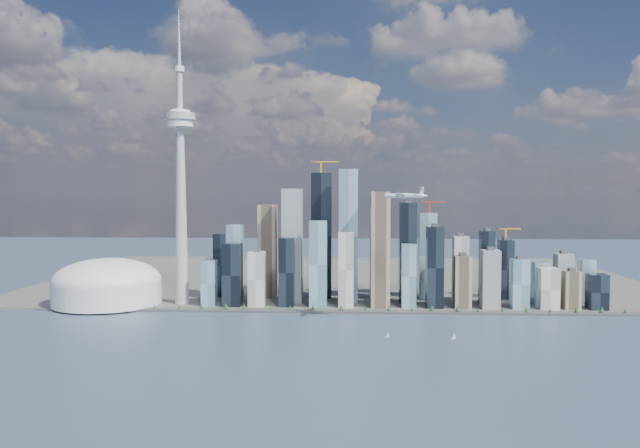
{
  "coord_description": "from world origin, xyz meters",
  "views": [
    {
      "loc": [
        20.77,
        -847.98,
        215.37
      ],
      "look_at": [
        -35.15,
        260.0,
        157.23
      ],
      "focal_mm": 35.0,
      "sensor_mm": 36.0,
      "label": 1
    }
  ],
  "objects_px": {
    "needle_tower": "(181,180)",
    "sailboat_west": "(454,337)",
    "sailboat_east": "(388,335)",
    "dome_stadium": "(107,284)",
    "airplane": "(405,195)"
  },
  "relations": [
    {
      "from": "airplane",
      "to": "sailboat_east",
      "type": "height_order",
      "value": "airplane"
    },
    {
      "from": "airplane",
      "to": "sailboat_west",
      "type": "bearing_deg",
      "value": -34.02
    },
    {
      "from": "sailboat_east",
      "to": "dome_stadium",
      "type": "bearing_deg",
      "value": 163.29
    },
    {
      "from": "dome_stadium",
      "to": "sailboat_west",
      "type": "relative_size",
      "value": 20.56
    },
    {
      "from": "needle_tower",
      "to": "sailboat_east",
      "type": "bearing_deg",
      "value": -33.1
    },
    {
      "from": "dome_stadium",
      "to": "sailboat_east",
      "type": "relative_size",
      "value": 22.05
    },
    {
      "from": "sailboat_east",
      "to": "needle_tower",
      "type": "bearing_deg",
      "value": 154.66
    },
    {
      "from": "dome_stadium",
      "to": "airplane",
      "type": "xyz_separation_m",
      "value": [
        544.04,
        -166.47,
        169.96
      ]
    },
    {
      "from": "needle_tower",
      "to": "sailboat_east",
      "type": "height_order",
      "value": "needle_tower"
    },
    {
      "from": "dome_stadium",
      "to": "sailboat_east",
      "type": "bearing_deg",
      "value": -24.48
    },
    {
      "from": "needle_tower",
      "to": "airplane",
      "type": "distance_m",
      "value": 441.69
    },
    {
      "from": "needle_tower",
      "to": "sailboat_east",
      "type": "relative_size",
      "value": 60.69
    },
    {
      "from": "airplane",
      "to": "sailboat_west",
      "type": "xyz_separation_m",
      "value": [
        66.52,
        -74.52,
        -206.28
      ]
    },
    {
      "from": "needle_tower",
      "to": "airplane",
      "type": "xyz_separation_m",
      "value": [
        404.04,
        -176.47,
        -26.44
      ]
    },
    {
      "from": "needle_tower",
      "to": "sailboat_west",
      "type": "relative_size",
      "value": 56.59
    }
  ]
}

